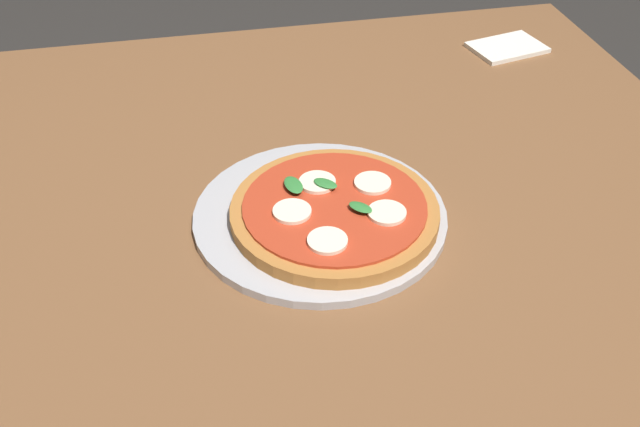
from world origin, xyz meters
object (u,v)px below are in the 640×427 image
at_px(dining_table, 287,260).
at_px(serving_tray, 320,216).
at_px(pizza, 335,211).
at_px(napkin, 507,47).

xyz_separation_m(dining_table, serving_tray, (-0.04, 0.03, 0.10)).
distance_m(dining_table, pizza, 0.14).
distance_m(dining_table, napkin, 0.63).
height_order(dining_table, pizza, pizza).
height_order(dining_table, serving_tray, serving_tray).
distance_m(pizza, napkin, 0.61).
relative_size(dining_table, napkin, 10.12).
bearing_deg(napkin, dining_table, 38.78).
relative_size(serving_tray, pizza, 1.23).
xyz_separation_m(serving_tray, pizza, (-0.02, 0.02, 0.02)).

